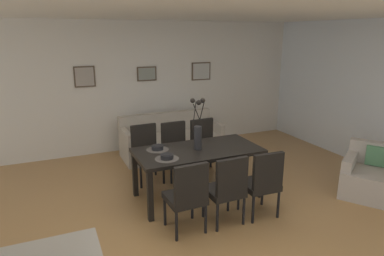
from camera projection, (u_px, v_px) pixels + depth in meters
name	position (u px, v px, depth m)	size (l,w,h in m)	color
ground_plane	(201.00, 222.00, 4.40)	(9.00, 9.00, 0.00)	#A87A47
back_wall_panel	(134.00, 87.00, 6.93)	(9.00, 0.10, 2.60)	silver
ceiling_panel	(188.00, 8.00, 4.05)	(9.00, 7.20, 0.08)	white
dining_table	(198.00, 154.00, 4.92)	(1.80, 0.90, 0.74)	black
dining_chair_near_left	(187.00, 194.00, 4.04)	(0.45, 0.45, 0.92)	black
dining_chair_near_right	(146.00, 150.00, 5.54)	(0.46, 0.46, 0.92)	black
dining_chair_far_left	(227.00, 187.00, 4.22)	(0.45, 0.45, 0.92)	black
dining_chair_far_right	(176.00, 147.00, 5.69)	(0.45, 0.45, 0.92)	black
dining_chair_mid_left	(262.00, 181.00, 4.40)	(0.46, 0.46, 0.92)	black
dining_chair_mid_right	(205.00, 143.00, 5.89)	(0.46, 0.46, 0.92)	black
centerpiece_vase	(198.00, 130.00, 4.83)	(0.21, 0.23, 0.73)	#232326
placemat_near_left	(167.00, 159.00, 4.51)	(0.32, 0.32, 0.01)	#4C4742
bowl_near_left	(167.00, 156.00, 4.50)	(0.17, 0.17, 0.07)	black
placemat_near_right	(158.00, 150.00, 4.87)	(0.32, 0.32, 0.01)	#4C4742
bowl_near_right	(157.00, 147.00, 4.86)	(0.17, 0.17, 0.07)	black
sofa	(171.00, 141.00, 6.78)	(1.93, 0.84, 0.80)	#B2A899
armchair	(373.00, 177.00, 5.07)	(1.11, 1.11, 0.75)	#ADA399
framed_picture_left	(85.00, 77.00, 6.43)	(0.39, 0.03, 0.39)	#473828
framed_picture_center	(147.00, 74.00, 6.90)	(0.40, 0.03, 0.29)	#473828
framed_picture_right	(201.00, 71.00, 7.36)	(0.44, 0.03, 0.38)	#473828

